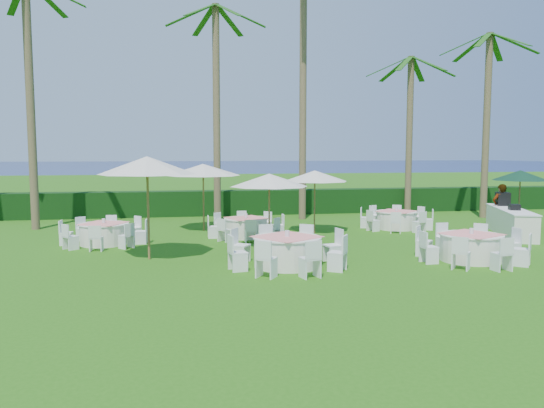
{
  "coord_description": "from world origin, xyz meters",
  "views": [
    {
      "loc": [
        -3.58,
        -13.81,
        3.09
      ],
      "look_at": [
        -0.38,
        3.97,
        1.3
      ],
      "focal_mm": 35.0,
      "sensor_mm": 36.0,
      "label": 1
    }
  ],
  "objects_px": {
    "banquet_table_d": "(104,233)",
    "banquet_table_e": "(246,227)",
    "umbrella_a": "(147,165)",
    "umbrella_b": "(269,180)",
    "banquet_table_c": "(471,247)",
    "umbrella_green": "(520,175)",
    "umbrella_d": "(315,176)",
    "staff_person": "(500,207)",
    "buffet_table": "(510,221)",
    "banquet_table_b": "(287,251)",
    "banquet_table_f": "(396,219)",
    "umbrella_c": "(203,170)"
  },
  "relations": [
    {
      "from": "banquet_table_e",
      "to": "umbrella_b",
      "type": "relative_size",
      "value": 1.1
    },
    {
      "from": "umbrella_green",
      "to": "buffet_table",
      "type": "distance_m",
      "value": 2.51
    },
    {
      "from": "umbrella_green",
      "to": "buffet_table",
      "type": "relative_size",
      "value": 0.55
    },
    {
      "from": "banquet_table_f",
      "to": "umbrella_green",
      "type": "relative_size",
      "value": 1.18
    },
    {
      "from": "banquet_table_f",
      "to": "buffet_table",
      "type": "height_order",
      "value": "buffet_table"
    },
    {
      "from": "staff_person",
      "to": "umbrella_a",
      "type": "bearing_deg",
      "value": 17.98
    },
    {
      "from": "banquet_table_c",
      "to": "umbrella_green",
      "type": "relative_size",
      "value": 1.31
    },
    {
      "from": "buffet_table",
      "to": "banquet_table_f",
      "type": "bearing_deg",
      "value": 148.77
    },
    {
      "from": "banquet_table_d",
      "to": "buffet_table",
      "type": "height_order",
      "value": "buffet_table"
    },
    {
      "from": "banquet_table_e",
      "to": "staff_person",
      "type": "height_order",
      "value": "staff_person"
    },
    {
      "from": "umbrella_d",
      "to": "staff_person",
      "type": "height_order",
      "value": "umbrella_d"
    },
    {
      "from": "banquet_table_b",
      "to": "umbrella_green",
      "type": "relative_size",
      "value": 1.38
    },
    {
      "from": "banquet_table_c",
      "to": "banquet_table_e",
      "type": "distance_m",
      "value": 7.8
    },
    {
      "from": "banquet_table_d",
      "to": "banquet_table_e",
      "type": "height_order",
      "value": "banquet_table_d"
    },
    {
      "from": "banquet_table_b",
      "to": "banquet_table_c",
      "type": "bearing_deg",
      "value": -2.18
    },
    {
      "from": "umbrella_b",
      "to": "umbrella_green",
      "type": "xyz_separation_m",
      "value": [
        10.65,
        2.52,
        -0.04
      ]
    },
    {
      "from": "umbrella_a",
      "to": "umbrella_d",
      "type": "xyz_separation_m",
      "value": [
        5.95,
        3.96,
        -0.52
      ]
    },
    {
      "from": "banquet_table_d",
      "to": "umbrella_a",
      "type": "height_order",
      "value": "umbrella_a"
    },
    {
      "from": "banquet_table_c",
      "to": "staff_person",
      "type": "relative_size",
      "value": 1.68
    },
    {
      "from": "banquet_table_c",
      "to": "staff_person",
      "type": "distance_m",
      "value": 6.73
    },
    {
      "from": "umbrella_c",
      "to": "staff_person",
      "type": "height_order",
      "value": "umbrella_c"
    },
    {
      "from": "umbrella_green",
      "to": "banquet_table_d",
      "type": "bearing_deg",
      "value": -176.85
    },
    {
      "from": "umbrella_a",
      "to": "umbrella_b",
      "type": "bearing_deg",
      "value": 17.35
    },
    {
      "from": "banquet_table_c",
      "to": "banquet_table_b",
      "type": "bearing_deg",
      "value": 177.82
    },
    {
      "from": "banquet_table_e",
      "to": "banquet_table_f",
      "type": "distance_m",
      "value": 6.28
    },
    {
      "from": "banquet_table_f",
      "to": "buffet_table",
      "type": "bearing_deg",
      "value": -31.23
    },
    {
      "from": "banquet_table_c",
      "to": "banquet_table_f",
      "type": "bearing_deg",
      "value": 85.77
    },
    {
      "from": "banquet_table_d",
      "to": "umbrella_green",
      "type": "relative_size",
      "value": 1.21
    },
    {
      "from": "banquet_table_e",
      "to": "buffet_table",
      "type": "distance_m",
      "value": 9.85
    },
    {
      "from": "banquet_table_b",
      "to": "umbrella_a",
      "type": "height_order",
      "value": "umbrella_a"
    },
    {
      "from": "banquet_table_b",
      "to": "umbrella_green",
      "type": "height_order",
      "value": "umbrella_green"
    },
    {
      "from": "banquet_table_d",
      "to": "umbrella_b",
      "type": "height_order",
      "value": "umbrella_b"
    },
    {
      "from": "umbrella_a",
      "to": "umbrella_b",
      "type": "distance_m",
      "value": 3.93
    },
    {
      "from": "banquet_table_d",
      "to": "umbrella_b",
      "type": "bearing_deg",
      "value": -17.11
    },
    {
      "from": "umbrella_green",
      "to": "staff_person",
      "type": "bearing_deg",
      "value": -161.39
    },
    {
      "from": "banquet_table_f",
      "to": "buffet_table",
      "type": "distance_m",
      "value": 4.18
    },
    {
      "from": "banquet_table_f",
      "to": "umbrella_b",
      "type": "height_order",
      "value": "umbrella_b"
    },
    {
      "from": "banquet_table_b",
      "to": "banquet_table_f",
      "type": "distance_m",
      "value": 8.37
    },
    {
      "from": "banquet_table_c",
      "to": "staff_person",
      "type": "bearing_deg",
      "value": 50.1
    },
    {
      "from": "banquet_table_f",
      "to": "umbrella_green",
      "type": "height_order",
      "value": "umbrella_green"
    },
    {
      "from": "umbrella_a",
      "to": "umbrella_d",
      "type": "bearing_deg",
      "value": 33.66
    },
    {
      "from": "banquet_table_c",
      "to": "banquet_table_f",
      "type": "distance_m",
      "value": 6.3
    },
    {
      "from": "umbrella_a",
      "to": "umbrella_green",
      "type": "bearing_deg",
      "value": 14.37
    },
    {
      "from": "banquet_table_c",
      "to": "umbrella_a",
      "type": "distance_m",
      "value": 9.47
    },
    {
      "from": "banquet_table_c",
      "to": "banquet_table_e",
      "type": "bearing_deg",
      "value": 137.36
    },
    {
      "from": "banquet_table_d",
      "to": "banquet_table_e",
      "type": "relative_size",
      "value": 1.02
    },
    {
      "from": "banquet_table_d",
      "to": "banquet_table_c",
      "type": "bearing_deg",
      "value": -23.55
    },
    {
      "from": "umbrella_green",
      "to": "staff_person",
      "type": "xyz_separation_m",
      "value": [
        -1.06,
        -0.36,
        -1.23
      ]
    },
    {
      "from": "umbrella_b",
      "to": "umbrella_d",
      "type": "xyz_separation_m",
      "value": [
        2.24,
        2.8,
        -0.01
      ]
    },
    {
      "from": "banquet_table_b",
      "to": "banquet_table_d",
      "type": "xyz_separation_m",
      "value": [
        -5.32,
        4.42,
        -0.05
      ]
    }
  ]
}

